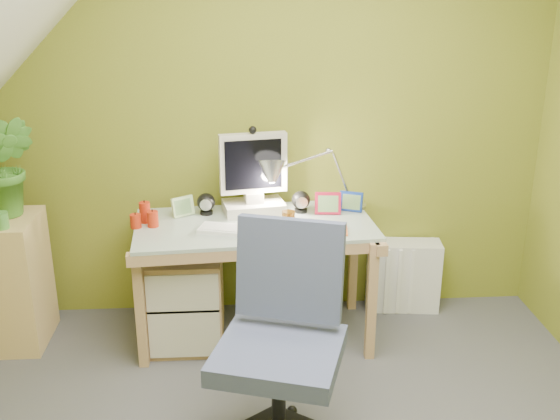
{
  "coord_description": "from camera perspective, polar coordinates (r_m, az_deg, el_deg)",
  "views": [
    {
      "loc": [
        -0.21,
        -2.13,
        1.97
      ],
      "look_at": [
        0.0,
        1.0,
        0.85
      ],
      "focal_mm": 42.0,
      "sensor_mm": 36.0,
      "label": 1
    }
  ],
  "objects": [
    {
      "name": "task_chair",
      "position": [
        2.76,
        -0.11,
        -12.07
      ],
      "size": [
        0.72,
        0.72,
        1.04
      ],
      "primitive_type": null,
      "rotation": [
        0.0,
        0.0,
        -0.31
      ],
      "color": "#424A6C",
      "rests_on": "floor"
    },
    {
      "name": "candle_cluster",
      "position": [
        3.62,
        -11.76,
        -0.41
      ],
      "size": [
        0.16,
        0.14,
        0.12
      ],
      "primitive_type": null,
      "rotation": [
        0.0,
        0.0,
        -0.03
      ],
      "color": "#B3260F",
      "rests_on": "desk"
    },
    {
      "name": "wall_back",
      "position": [
        3.82,
        -0.59,
        8.0
      ],
      "size": [
        3.2,
        0.01,
        2.4
      ],
      "primitive_type": "cube",
      "color": "olive",
      "rests_on": "floor"
    },
    {
      "name": "desk_lamp",
      "position": [
        3.72,
        4.61,
        3.92
      ],
      "size": [
        0.54,
        0.33,
        0.54
      ],
      "primitive_type": null,
      "rotation": [
        0.0,
        0.0,
        -0.23
      ],
      "color": "#B1B1B6",
      "rests_on": "desk"
    },
    {
      "name": "photo_frame_red",
      "position": [
        3.72,
        4.19,
        0.59
      ],
      "size": [
        0.15,
        0.03,
        0.13
      ],
      "primitive_type": "cube",
      "rotation": [
        0.0,
        0.0,
        -0.1
      ],
      "color": "#BD1435",
      "rests_on": "desk"
    },
    {
      "name": "speaker_right",
      "position": [
        3.74,
        1.83,
        0.74
      ],
      "size": [
        0.11,
        0.11,
        0.13
      ],
      "primitive_type": null,
      "rotation": [
        0.0,
        0.0,
        -0.02
      ],
      "color": "black",
      "rests_on": "desk"
    },
    {
      "name": "speaker_left",
      "position": [
        3.73,
        -6.45,
        0.55
      ],
      "size": [
        0.11,
        0.11,
        0.12
      ],
      "primitive_type": null,
      "rotation": [
        0.0,
        0.0,
        -0.05
      ],
      "color": "black",
      "rests_on": "desk"
    },
    {
      "name": "green_cup",
      "position": [
        3.66,
        -23.07,
        -0.84
      ],
      "size": [
        0.08,
        0.08,
        0.09
      ],
      "primitive_type": "cylinder",
      "rotation": [
        0.0,
        0.0,
        0.14
      ],
      "color": "#4B923D",
      "rests_on": "side_ledge"
    },
    {
      "name": "potted_plant",
      "position": [
        3.78,
        -22.71,
        3.51
      ],
      "size": [
        0.31,
        0.25,
        0.55
      ],
      "primitive_type": "imported",
      "rotation": [
        0.0,
        0.0,
        0.02
      ],
      "color": "#417F2A",
      "rests_on": "side_ledge"
    },
    {
      "name": "amber_tumbler",
      "position": [
        3.52,
        0.74,
        -0.82
      ],
      "size": [
        0.08,
        0.08,
        0.09
      ],
      "primitive_type": "cylinder",
      "rotation": [
        0.0,
        0.0,
        0.19
      ],
      "color": "#965915",
      "rests_on": "desk"
    },
    {
      "name": "desk",
      "position": [
        3.74,
        -2.15,
        -6.12
      ],
      "size": [
        1.35,
        0.75,
        0.7
      ],
      "primitive_type": null,
      "rotation": [
        0.0,
        0.0,
        0.08
      ],
      "color": "tan",
      "rests_on": "floor"
    },
    {
      "name": "mouse",
      "position": [
        3.49,
        4.1,
        -1.5
      ],
      "size": [
        0.12,
        0.09,
        0.04
      ],
      "primitive_type": "ellipsoid",
      "rotation": [
        0.0,
        0.0,
        0.14
      ],
      "color": "silver",
      "rests_on": "mousepad"
    },
    {
      "name": "monitor",
      "position": [
        3.68,
        -2.36,
        4.03
      ],
      "size": [
        0.45,
        0.31,
        0.57
      ],
      "primitive_type": null,
      "rotation": [
        0.0,
        0.0,
        0.17
      ],
      "color": "beige",
      "rests_on": "desk"
    },
    {
      "name": "keyboard",
      "position": [
        3.46,
        -3.48,
        -1.8
      ],
      "size": [
        0.46,
        0.26,
        0.02
      ],
      "primitive_type": "cube",
      "rotation": [
        0.0,
        0.0,
        -0.28
      ],
      "color": "white",
      "rests_on": "desk"
    },
    {
      "name": "radiator",
      "position": [
        4.16,
        10.66,
        -5.61
      ],
      "size": [
        0.46,
        0.22,
        0.44
      ],
      "primitive_type": "cube",
      "rotation": [
        0.0,
        0.0,
        -0.11
      ],
      "color": "silver",
      "rests_on": "floor"
    },
    {
      "name": "photo_frame_blue",
      "position": [
        3.78,
        6.21,
        0.75
      ],
      "size": [
        0.13,
        0.07,
        0.11
      ],
      "primitive_type": "cube",
      "rotation": [
        0.0,
        0.0,
        -0.38
      ],
      "color": "navy",
      "rests_on": "desk"
    },
    {
      "name": "photo_frame_green",
      "position": [
        3.72,
        -8.46,
        0.31
      ],
      "size": [
        0.12,
        0.09,
        0.11
      ],
      "primitive_type": "cube",
      "rotation": [
        0.0,
        0.0,
        0.57
      ],
      "color": "#BADC97",
      "rests_on": "desk"
    },
    {
      "name": "mousepad",
      "position": [
        3.5,
        4.09,
        -1.75
      ],
      "size": [
        0.24,
        0.18,
        0.01
      ],
      "primitive_type": "cube",
      "rotation": [
        0.0,
        0.0,
        -0.12
      ],
      "color": "orange",
      "rests_on": "desk"
    },
    {
      "name": "side_ledge",
      "position": [
        3.95,
        -21.87,
        -5.75
      ],
      "size": [
        0.28,
        0.43,
        0.74
      ],
      "primitive_type": "cube",
      "color": "tan",
      "rests_on": "floor"
    }
  ]
}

